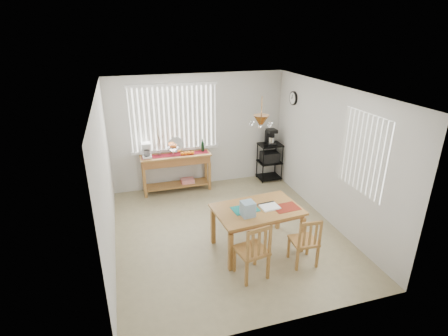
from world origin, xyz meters
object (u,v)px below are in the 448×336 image
object	(u,v)px
cart_items	(271,137)
dining_table	(257,213)
wire_cart	(270,158)
chair_left	(253,251)
chair_right	(305,241)
sideboard	(176,164)

from	to	relation	value
cart_items	dining_table	world-z (taller)	cart_items
wire_cart	cart_items	xyz separation A→B (m)	(0.00, 0.01, 0.54)
cart_items	chair_left	distance (m)	3.76
cart_items	chair_right	bearing A→B (deg)	-103.89
sideboard	dining_table	xyz separation A→B (m)	(0.92, -2.61, 0.01)
chair_left	cart_items	bearing A→B (deg)	62.83
dining_table	wire_cart	bearing A→B (deg)	62.37
sideboard	chair_right	size ratio (longest dim) A/B	1.83
cart_items	wire_cart	bearing A→B (deg)	-90.00
chair_left	chair_right	xyz separation A→B (m)	(0.89, 0.06, -0.04)
dining_table	chair_right	bearing A→B (deg)	-49.11
chair_right	wire_cart	bearing A→B (deg)	76.07
sideboard	wire_cart	bearing A→B (deg)	-0.40
sideboard	chair_right	world-z (taller)	sideboard
wire_cart	chair_right	distance (m)	3.34
sideboard	cart_items	xyz separation A→B (m)	(2.27, -0.01, 0.43)
wire_cart	chair_left	distance (m)	3.71
wire_cart	dining_table	bearing A→B (deg)	-117.63
chair_left	chair_right	distance (m)	0.90
cart_items	dining_table	bearing A→B (deg)	-117.54
wire_cart	chair_left	bearing A→B (deg)	-117.24
sideboard	cart_items	world-z (taller)	cart_items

